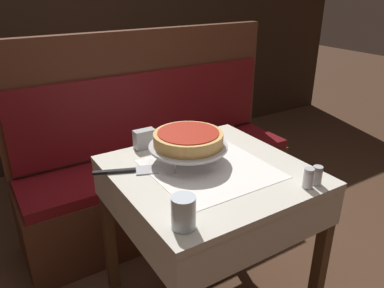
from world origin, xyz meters
TOP-DOWN VIEW (x-y plane):
  - dining_table_front at (0.00, 0.00)m, footprint 0.78×0.78m
  - dining_table_rear at (0.13, 1.51)m, footprint 0.72×0.72m
  - booth_bench at (0.14, 0.76)m, footprint 1.74×0.46m
  - back_wall_panel at (0.00, 2.00)m, footprint 6.00×0.04m
  - pizza_pan_stand at (-0.04, 0.10)m, footprint 0.34×0.34m
  - deep_dish_pizza at (-0.04, 0.10)m, footprint 0.30×0.30m
  - pizza_server at (-0.31, 0.16)m, footprint 0.27×0.15m
  - water_glass_near at (-0.30, -0.29)m, footprint 0.08×0.08m
  - salt_shaker at (0.23, -0.33)m, footprint 0.04×0.04m
  - pepper_shaker at (0.28, -0.33)m, footprint 0.04×0.04m
  - napkin_holder at (-0.14, 0.35)m, footprint 0.10×0.05m
  - condiment_caddy at (0.16, 1.43)m, footprint 0.13×0.13m

SIDE VIEW (x-z plane):
  - booth_bench at x=0.14m, z-range -0.26..0.98m
  - dining_table_rear at x=0.13m, z-range 0.26..1.01m
  - dining_table_front at x=0.00m, z-range 0.27..1.03m
  - pizza_server at x=-0.31m, z-range 0.76..0.77m
  - condiment_caddy at x=0.16m, z-range 0.71..0.87m
  - pepper_shaker at x=0.28m, z-range 0.76..0.83m
  - salt_shaker at x=0.23m, z-range 0.76..0.84m
  - napkin_holder at x=-0.14m, z-range 0.76..0.85m
  - water_glass_near at x=-0.30m, z-range 0.76..0.87m
  - pizza_pan_stand at x=-0.04m, z-range 0.79..0.87m
  - deep_dish_pizza at x=-0.04m, z-range 0.84..0.90m
  - back_wall_panel at x=0.00m, z-range 0.00..2.40m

